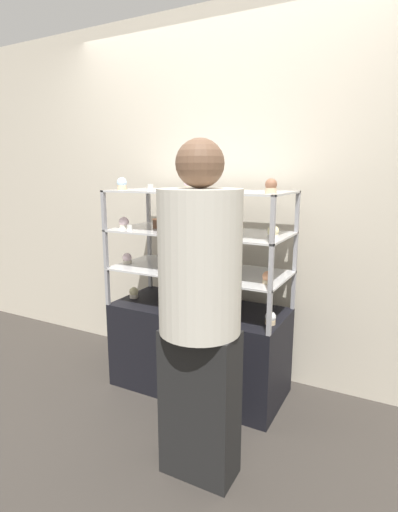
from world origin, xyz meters
The scene contains 26 objects.
ground_plane centered at (0.00, 0.00, 0.00)m, with size 20.00×20.00×0.00m, color #38332D.
back_wall centered at (0.00, 0.41, 1.30)m, with size 8.00×0.05×2.60m.
display_base centered at (0.00, 0.00, 0.30)m, with size 1.16×0.53×0.59m.
display_riser_lower centered at (0.00, 0.00, 0.84)m, with size 1.16×0.53×0.26m.
display_riser_middle centered at (0.00, 0.00, 1.09)m, with size 1.16×0.53×0.26m.
display_riser_upper centered at (0.00, 0.00, 1.35)m, with size 1.16×0.53×0.26m.
layer_cake_centerpiece centered at (0.07, 0.03, 0.65)m, with size 0.21×0.21×0.12m.
sheet_cake_frosted centered at (-0.21, 0.01, 1.14)m, with size 0.23×0.13×0.07m.
cupcake_0 centered at (-0.50, -0.05, 0.63)m, with size 0.06×0.06×0.08m.
cupcake_1 centered at (0.52, -0.09, 0.63)m, with size 0.06×0.06×0.08m.
price_tag_0 centered at (-0.08, -0.24, 0.62)m, with size 0.04×0.00×0.04m.
cupcake_2 centered at (-0.53, -0.08, 0.88)m, with size 0.06×0.06×0.07m.
cupcake_3 centered at (-0.18, -0.08, 0.88)m, with size 0.06×0.06×0.07m.
cupcake_4 centered at (0.18, -0.05, 0.88)m, with size 0.06×0.06×0.07m.
cupcake_5 centered at (0.51, -0.12, 0.88)m, with size 0.06×0.06×0.07m.
price_tag_1 centered at (-0.13, -0.24, 0.87)m, with size 0.04×0.00×0.04m.
cupcake_6 centered at (-0.51, -0.12, 1.14)m, with size 0.07×0.07×0.08m.
cupcake_7 centered at (-0.01, -0.11, 1.14)m, with size 0.07×0.07×0.08m.
cupcake_8 centered at (0.26, -0.05, 1.14)m, with size 0.07×0.07×0.08m.
cupcake_9 centered at (0.52, -0.07, 1.14)m, with size 0.07×0.07×0.08m.
price_tag_2 centered at (-0.37, -0.24, 1.13)m, with size 0.04×0.00×0.04m.
cupcake_10 centered at (-0.50, -0.14, 1.40)m, with size 0.07×0.07×0.08m.
cupcake_11 centered at (-0.01, -0.11, 1.40)m, with size 0.07×0.07×0.08m.
cupcake_12 centered at (0.52, -0.14, 1.40)m, with size 0.07×0.07×0.08m.
price_tag_3 centered at (-0.20, -0.24, 1.39)m, with size 0.04×0.00×0.04m.
customer_figure centered at (0.38, -0.71, 0.87)m, with size 0.38×0.38×1.62m.
Camera 1 is at (1.19, -2.26, 1.47)m, focal length 28.00 mm.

